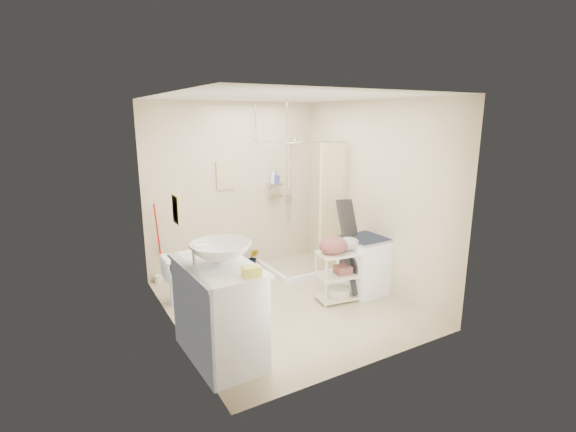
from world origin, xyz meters
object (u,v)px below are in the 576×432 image
(washing_machine, at_px, (364,265))
(toilet, at_px, (189,277))
(vanity, at_px, (219,311))
(laundry_rack, at_px, (339,271))

(washing_machine, bearing_deg, toilet, 155.08)
(toilet, relative_size, washing_machine, 0.84)
(vanity, height_order, washing_machine, vanity)
(vanity, xyz_separation_m, washing_machine, (2.30, 0.53, -0.11))
(toilet, bearing_deg, laundry_rack, -119.22)
(toilet, xyz_separation_m, washing_machine, (2.18, -0.91, 0.06))
(vanity, bearing_deg, laundry_rack, 11.73)
(toilet, relative_size, laundry_rack, 0.82)
(washing_machine, height_order, laundry_rack, laundry_rack)
(laundry_rack, bearing_deg, washing_machine, 15.72)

